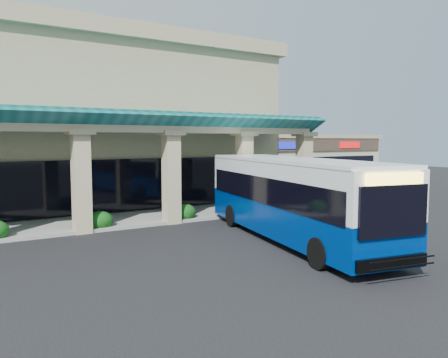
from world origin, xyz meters
TOP-DOWN VIEW (x-y plane):
  - ground at (0.00, 0.00)m, footprint 110.00×110.00m
  - main_building at (-8.00, 16.00)m, footprint 30.80×14.80m
  - arcade at (-8.00, 6.80)m, footprint 30.00×6.20m
  - strip_mall at (18.00, 24.00)m, footprint 22.50×12.50m
  - palm_0 at (8.50, 11.00)m, footprint 2.40×2.40m
  - palm_1 at (9.50, 14.00)m, footprint 2.40×2.40m
  - broadleaf_tree at (7.50, 19.00)m, footprint 2.60×2.60m
  - transit_bus at (-0.27, -1.00)m, footprint 5.27×12.79m
  - pedestrian at (4.66, -1.90)m, footprint 0.75×0.81m
  - car_silver at (11.50, 13.09)m, footprint 3.89×5.39m
  - car_white at (13.88, 13.54)m, footprint 2.22×4.86m
  - car_red at (16.56, 14.36)m, footprint 3.22×5.86m
  - car_gray at (20.64, 13.27)m, footprint 2.83×5.26m
  - car_extra at (23.41, 13.37)m, footprint 3.96×5.50m

SIDE VIEW (x-z plane):
  - ground at x=0.00m, z-range 0.00..0.00m
  - car_extra at x=23.41m, z-range 0.00..1.39m
  - car_gray at x=20.64m, z-range 0.00..1.40m
  - car_white at x=13.88m, z-range 0.00..1.54m
  - car_red at x=16.56m, z-range 0.00..1.61m
  - car_silver at x=11.50m, z-range 0.00..1.71m
  - pedestrian at x=4.66m, z-range 0.00..1.85m
  - transit_bus at x=-0.27m, z-range 0.00..3.48m
  - broadleaf_tree at x=7.50m, z-range 0.00..4.81m
  - strip_mall at x=18.00m, z-range 0.00..4.90m
  - arcade at x=-8.00m, z-range 0.00..5.70m
  - palm_1 at x=9.50m, z-range 0.00..5.80m
  - palm_0 at x=8.50m, z-range 0.00..6.60m
  - main_building at x=-8.00m, z-range 0.00..11.35m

